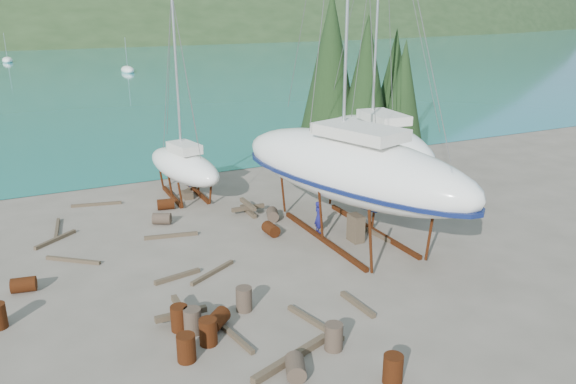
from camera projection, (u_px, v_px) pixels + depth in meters
name	position (u px, v px, depth m)	size (l,w,h in m)	color
ground	(267.00, 275.00, 22.62)	(600.00, 600.00, 0.00)	#5B5348
bay_water	(19.00, 30.00, 291.32)	(700.00, 700.00, 0.00)	#176B73
far_hill	(19.00, 29.00, 295.59)	(800.00, 360.00, 110.00)	#24371B
far_house_right	(123.00, 31.00, 196.37)	(6.60, 5.60, 5.60)	beige
cypress_near_right	(366.00, 81.00, 36.30)	(3.60, 3.60, 10.00)	black
cypress_mid_right	(403.00, 97.00, 35.50)	(3.06, 3.06, 8.50)	black
cypress_back_left	(331.00, 65.00, 37.11)	(4.14, 4.14, 11.50)	black
cypress_far_right	(394.00, 85.00, 38.59)	(3.24, 3.24, 9.00)	black
moored_boat_mid	(128.00, 70.00, 94.94)	(2.00, 5.00, 6.05)	white
moored_boat_far	(8.00, 60.00, 112.98)	(2.00, 5.00, 6.05)	white
large_sailboat_near	(350.00, 167.00, 25.43)	(7.49, 13.87, 20.96)	white
large_sailboat_far	(377.00, 141.00, 32.75)	(4.32, 11.31, 17.46)	white
small_sailboat_shore	(184.00, 165.00, 31.51)	(3.51, 7.25, 11.13)	white
worker	(319.00, 217.00, 26.66)	(0.58, 0.38, 1.58)	#131455
drum_1	(296.00, 368.00, 16.29)	(0.58, 0.58, 0.88)	#2D2823
drum_2	(24.00, 285.00, 21.18)	(0.58, 0.58, 0.88)	#50250D
drum_4	(166.00, 204.00, 29.92)	(0.58, 0.58, 0.88)	#50250D
drum_5	(244.00, 299.00, 19.83)	(0.58, 0.58, 0.88)	#2D2823
drum_6	(271.00, 229.00, 26.52)	(0.58, 0.58, 0.88)	#50250D
drum_7	(393.00, 369.00, 15.97)	(0.58, 0.58, 0.88)	#50250D
drum_9	(162.00, 219.00, 27.87)	(0.58, 0.58, 0.88)	#2D2823
drum_10	(186.00, 348.00, 16.97)	(0.58, 0.58, 0.88)	#50250D
drum_11	(272.00, 214.00, 28.44)	(0.58, 0.58, 0.88)	#2D2823
drum_12	(217.00, 320.00, 18.81)	(0.58, 0.58, 0.88)	#50250D
drum_13	(208.00, 332.00, 17.82)	(0.58, 0.58, 0.88)	#50250D
drum_14	(179.00, 318.00, 18.60)	(0.58, 0.58, 0.88)	#50250D
drum_16	(193.00, 321.00, 18.43)	(0.58, 0.58, 0.88)	#2D2823
drum_17	(334.00, 337.00, 17.55)	(0.58, 0.58, 0.88)	#2D2823
timber_0	(57.00, 229.00, 27.11)	(0.14, 2.84, 0.14)	brown
timber_1	(379.00, 235.00, 26.34)	(0.19, 1.76, 0.19)	brown
timber_3	(233.00, 335.00, 18.29)	(0.15, 2.44, 0.15)	brown
timber_4	(177.00, 276.00, 22.29)	(0.17, 1.95, 0.17)	brown
timber_5	(315.00, 322.00, 19.03)	(0.16, 2.68, 0.16)	brown
timber_6	(190.00, 189.00, 33.00)	(0.19, 1.93, 0.19)	brown
timber_7	(357.00, 304.00, 20.19)	(0.17, 1.92, 0.17)	brown
timber_9	(96.00, 204.00, 30.57)	(0.15, 2.62, 0.15)	brown
timber_10	(171.00, 236.00, 26.31)	(0.16, 2.47, 0.16)	brown
timber_11	(213.00, 273.00, 22.64)	(0.15, 2.48, 0.15)	brown
timber_15	(73.00, 260.00, 23.75)	(0.15, 2.53, 0.15)	brown
timber_16	(291.00, 358.00, 17.02)	(0.23, 3.17, 0.23)	brown
timber_17	(56.00, 239.00, 25.88)	(0.16, 2.32, 0.16)	brown
timber_pile_fore	(181.00, 314.00, 19.13)	(1.80, 1.80, 0.60)	brown
timber_pile_aft	(248.00, 208.00, 29.35)	(1.80, 1.80, 0.60)	brown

